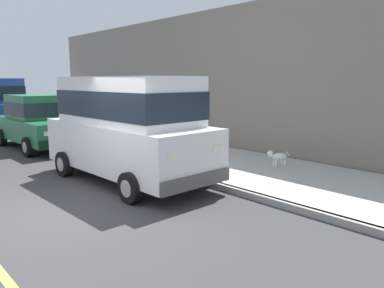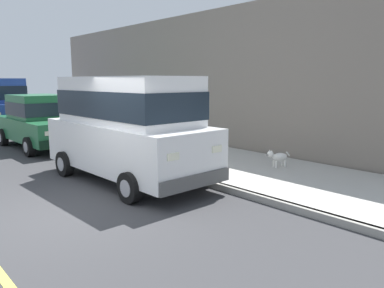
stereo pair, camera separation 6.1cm
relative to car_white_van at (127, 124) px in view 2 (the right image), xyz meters
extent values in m
plane|color=#38383A|center=(-2.08, -1.27, -1.39)|extent=(80.00, 80.00, 0.00)
cube|color=gray|center=(1.12, -1.27, -1.32)|extent=(0.16, 64.00, 0.14)
cube|color=#B7B5AD|center=(2.92, -1.27, -1.32)|extent=(3.60, 64.00, 0.14)
cube|color=white|center=(0.00, 0.00, -0.52)|extent=(2.02, 4.85, 1.10)
cube|color=white|center=(0.00, 0.00, 0.58)|extent=(1.77, 3.84, 1.10)
cube|color=#19232D|center=(0.00, 0.00, 0.49)|extent=(1.81, 3.88, 0.61)
cube|color=#505050|center=(0.06, -2.35, -0.93)|extent=(1.87, 0.25, 0.28)
cube|color=#505050|center=(-0.06, 2.35, -0.93)|extent=(1.87, 0.25, 0.28)
cylinder|color=black|center=(0.99, -1.46, -1.07)|extent=(0.24, 0.65, 0.64)
cylinder|color=#9E9EA3|center=(0.99, -1.46, -1.07)|extent=(0.25, 0.36, 0.35)
cylinder|color=black|center=(-0.91, -1.51, -1.07)|extent=(0.24, 0.65, 0.64)
cylinder|color=#9E9EA3|center=(-0.91, -1.51, -1.07)|extent=(0.25, 0.36, 0.35)
cylinder|color=black|center=(0.91, 1.51, -1.07)|extent=(0.24, 0.65, 0.64)
cylinder|color=#9E9EA3|center=(0.91, 1.51, -1.07)|extent=(0.25, 0.36, 0.35)
cylinder|color=black|center=(-0.99, 1.46, -1.07)|extent=(0.24, 0.65, 0.64)
cylinder|color=#9E9EA3|center=(-0.99, 1.46, -1.07)|extent=(0.25, 0.36, 0.35)
cube|color=#EAEACC|center=(0.65, -2.36, -0.36)|extent=(0.28, 0.09, 0.14)
cube|color=#EAEACC|center=(-0.53, -2.39, -0.36)|extent=(0.28, 0.09, 0.14)
cube|color=#23663D|center=(0.07, 6.05, -0.69)|extent=(1.84, 4.52, 0.76)
cube|color=#23663D|center=(0.07, 6.15, 0.11)|extent=(1.60, 2.12, 0.84)
cube|color=#19232D|center=(0.07, 6.15, 0.04)|extent=(1.64, 2.16, 0.46)
cube|color=black|center=(0.09, 3.85, -0.93)|extent=(1.77, 0.22, 0.28)
cube|color=black|center=(0.05, 8.25, -0.93)|extent=(1.77, 0.22, 0.28)
cylinder|color=black|center=(0.99, 4.66, -1.07)|extent=(0.23, 0.64, 0.64)
cylinder|color=#9E9EA3|center=(0.99, 4.66, -1.07)|extent=(0.24, 0.35, 0.35)
cylinder|color=black|center=(-0.81, 4.65, -1.07)|extent=(0.23, 0.64, 0.64)
cylinder|color=#9E9EA3|center=(-0.81, 4.65, -1.07)|extent=(0.24, 0.35, 0.35)
cylinder|color=black|center=(0.96, 7.45, -1.07)|extent=(0.23, 0.64, 0.64)
cylinder|color=#9E9EA3|center=(0.96, 7.45, -1.07)|extent=(0.24, 0.35, 0.35)
cylinder|color=black|center=(-0.84, 7.44, -1.07)|extent=(0.23, 0.64, 0.64)
cylinder|color=#9E9EA3|center=(-0.84, 7.44, -1.07)|extent=(0.24, 0.35, 0.35)
cube|color=#EAEACC|center=(0.65, 3.82, -0.58)|extent=(0.28, 0.08, 0.14)
cube|color=#EAEACC|center=(-0.46, 3.81, -0.58)|extent=(0.28, 0.08, 0.14)
cube|color=#0E1837|center=(0.11, 9.45, -0.93)|extent=(1.86, 0.20, 0.28)
cylinder|color=black|center=(1.06, 10.32, -1.07)|extent=(0.22, 0.64, 0.64)
cylinder|color=#9E9EA3|center=(1.06, 10.32, -1.07)|extent=(0.24, 0.35, 0.35)
cylinder|color=black|center=(1.05, 13.29, -1.07)|extent=(0.22, 0.64, 0.64)
cylinder|color=#9E9EA3|center=(1.05, 13.29, -1.07)|extent=(0.24, 0.35, 0.35)
cube|color=#EAEACC|center=(0.70, 9.42, -0.36)|extent=(0.28, 0.08, 0.14)
ellipsoid|color=white|center=(3.49, -1.95, -0.97)|extent=(0.48, 0.35, 0.20)
cylinder|color=white|center=(3.34, -1.95, -1.16)|extent=(0.05, 0.05, 0.18)
cylinder|color=white|center=(3.38, -1.84, -1.16)|extent=(0.05, 0.05, 0.18)
cylinder|color=white|center=(3.59, -2.05, -1.16)|extent=(0.05, 0.05, 0.18)
cylinder|color=white|center=(3.64, -1.94, -1.16)|extent=(0.05, 0.05, 0.18)
sphere|color=white|center=(3.22, -1.84, -0.88)|extent=(0.17, 0.17, 0.17)
ellipsoid|color=gray|center=(3.13, -1.81, -0.90)|extent=(0.13, 0.11, 0.06)
cone|color=white|center=(3.21, -1.89, -0.80)|extent=(0.06, 0.06, 0.07)
cone|color=white|center=(3.24, -1.80, -0.80)|extent=(0.06, 0.06, 0.07)
cylinder|color=white|center=(3.73, -2.04, -0.91)|extent=(0.12, 0.08, 0.13)
cube|color=slate|center=(5.02, 3.60, 1.04)|extent=(0.50, 20.00, 4.87)
camera|label=1|loc=(-4.84, -7.72, 1.03)|focal=35.21mm
camera|label=2|loc=(-4.79, -7.76, 1.03)|focal=35.21mm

